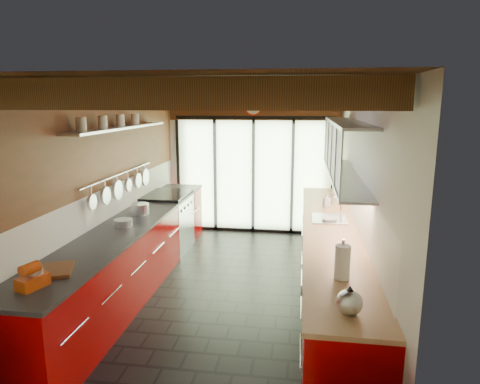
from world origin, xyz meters
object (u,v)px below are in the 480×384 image
at_px(stand_mixer, 33,277).
at_px(bowl, 329,219).
at_px(kettle, 349,301).
at_px(soap_bottle, 327,200).
at_px(paper_towel, 342,263).

distance_m(stand_mixer, bowl, 3.50).
bearing_deg(kettle, bowl, 90.00).
relative_size(kettle, soap_bottle, 1.23).
bearing_deg(soap_bottle, bowl, -90.00).
relative_size(paper_towel, bowl, 1.80).
distance_m(soap_bottle, bowl, 0.77).
height_order(kettle, bowl, kettle).
bearing_deg(paper_towel, stand_mixer, -167.81).
xyz_separation_m(kettle, bowl, (0.00, 2.49, -0.08)).
bearing_deg(stand_mixer, soap_bottle, 51.36).
xyz_separation_m(soap_bottle, bowl, (0.00, -0.77, -0.08)).
bearing_deg(kettle, stand_mixer, 178.23).
xyz_separation_m(stand_mixer, kettle, (2.54, -0.08, 0.01)).
height_order(paper_towel, soap_bottle, paper_towel).
bearing_deg(soap_bottle, paper_towel, -90.00).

